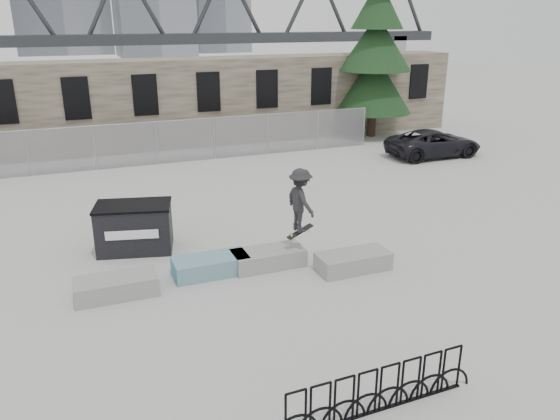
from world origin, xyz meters
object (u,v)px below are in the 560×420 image
object	(u,v)px
planter_far_left	(116,286)
planter_offset	(353,261)
suv	(434,143)
planter_center_left	(211,265)
dumpster	(135,227)
bike_rack	(378,391)
spruce_tree	(376,49)
planter_center_right	(268,257)
skateboarder	(300,200)

from	to	relation	value
planter_far_left	planter_offset	xyz separation A→B (m)	(6.19, -0.85, 0.00)
suv	planter_offset	bearing A→B (deg)	135.44
planter_offset	planter_center_left	bearing A→B (deg)	162.65
dumpster	suv	size ratio (longest dim) A/B	0.51
dumpster	bike_rack	size ratio (longest dim) A/B	0.60
spruce_tree	planter_center_left	bearing A→B (deg)	-133.18
planter_center_left	suv	xyz separation A→B (m)	(13.60, 8.74, 0.39)
planter_center_right	suv	xyz separation A→B (m)	(11.99, 8.84, 0.39)
dumpster	bike_rack	xyz separation A→B (m)	(2.98, -8.76, -0.28)
planter_center_left	dumpster	world-z (taller)	dumpster
dumpster	bike_rack	world-z (taller)	dumpster
planter_far_left	suv	bearing A→B (deg)	29.35
planter_center_right	suv	size ratio (longest dim) A/B	0.42
bike_rack	spruce_tree	bearing A→B (deg)	59.79
dumpster	planter_center_left	bearing A→B (deg)	-41.76
planter_center_left	bike_rack	size ratio (longest dim) A/B	0.50
planter_center_left	dumpster	size ratio (longest dim) A/B	0.83
planter_offset	bike_rack	xyz separation A→B (m)	(-2.37, -5.21, 0.17)
planter_center_right	skateboarder	bearing A→B (deg)	-11.74
planter_far_left	dumpster	xyz separation A→B (m)	(0.84, 2.70, 0.45)
planter_center_left	dumpster	bearing A→B (deg)	124.57
planter_far_left	spruce_tree	world-z (taller)	spruce_tree
bike_rack	planter_center_right	bearing A→B (deg)	87.37
planter_center_right	suv	bearing A→B (deg)	36.41
spruce_tree	suv	distance (m)	6.84
planter_center_right	spruce_tree	xyz separation A→B (m)	(11.64, 14.23, 4.60)
skateboarder	planter_offset	bearing A→B (deg)	-133.84
bike_rack	skateboarder	world-z (taller)	skateboarder
suv	skateboarder	size ratio (longest dim) A/B	2.45
planter_far_left	bike_rack	distance (m)	7.16
bike_rack	planter_offset	bearing A→B (deg)	65.50
skateboarder	suv	bearing A→B (deg)	-59.11
planter_center_left	planter_center_right	world-z (taller)	same
bike_rack	skateboarder	size ratio (longest dim) A/B	2.08
planter_far_left	planter_center_left	distance (m)	2.51
spruce_tree	skateboarder	bearing A→B (deg)	-126.78
planter_far_left	planter_center_right	world-z (taller)	same
planter_offset	spruce_tree	xyz separation A→B (m)	(9.55, 15.28, 4.60)
spruce_tree	suv	world-z (taller)	spruce_tree
planter_far_left	planter_center_left	bearing A→B (deg)	7.02
bike_rack	suv	xyz separation A→B (m)	(12.28, 15.11, 0.22)
planter_center_left	planter_center_right	bearing A→B (deg)	-3.66
planter_offset	dumpster	world-z (taller)	dumpster
bike_rack	spruce_tree	distance (m)	24.12
suv	planter_center_right	bearing A→B (deg)	126.87
planter_offset	spruce_tree	bearing A→B (deg)	57.98
planter_center_left	suv	size ratio (longest dim) A/B	0.42
planter_offset	suv	world-z (taller)	suv
bike_rack	dumpster	bearing A→B (deg)	108.76
spruce_tree	planter_center_right	bearing A→B (deg)	-129.29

